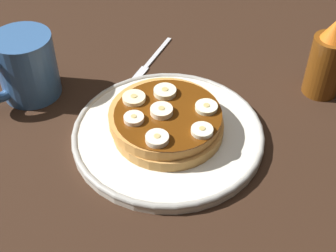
{
  "coord_description": "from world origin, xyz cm",
  "views": [
    {
      "loc": [
        34.75,
        29.89,
        44.99
      ],
      "look_at": [
        0.0,
        0.0,
        2.2
      ],
      "focal_mm": 50.07,
      "sensor_mm": 36.0,
      "label": 1
    }
  ],
  "objects_px": {
    "pancake_stack": "(166,121)",
    "banana_slice_6": "(134,98)",
    "fork": "(151,60)",
    "banana_slice_0": "(162,111)",
    "banana_slice_5": "(206,108)",
    "banana_slice_1": "(134,119)",
    "banana_slice_4": "(204,129)",
    "coffee_mug": "(25,66)",
    "banana_slice_3": "(157,139)",
    "banana_slice_2": "(165,92)",
    "syrup_bottle": "(327,61)",
    "plate": "(168,133)"
  },
  "relations": [
    {
      "from": "banana_slice_0",
      "to": "banana_slice_6",
      "type": "bearing_deg",
      "value": -85.15
    },
    {
      "from": "banana_slice_1",
      "to": "banana_slice_3",
      "type": "xyz_separation_m",
      "value": [
        0.01,
        0.05,
        0.0
      ]
    },
    {
      "from": "banana_slice_1",
      "to": "fork",
      "type": "xyz_separation_m",
      "value": [
        -0.16,
        -0.12,
        -0.05
      ]
    },
    {
      "from": "banana_slice_2",
      "to": "banana_slice_6",
      "type": "bearing_deg",
      "value": -31.76
    },
    {
      "from": "banana_slice_1",
      "to": "banana_slice_6",
      "type": "relative_size",
      "value": 0.84
    },
    {
      "from": "plate",
      "to": "banana_slice_0",
      "type": "relative_size",
      "value": 8.82
    },
    {
      "from": "banana_slice_4",
      "to": "banana_slice_5",
      "type": "distance_m",
      "value": 0.04
    },
    {
      "from": "banana_slice_4",
      "to": "banana_slice_6",
      "type": "relative_size",
      "value": 0.89
    },
    {
      "from": "banana_slice_5",
      "to": "banana_slice_0",
      "type": "bearing_deg",
      "value": -41.08
    },
    {
      "from": "coffee_mug",
      "to": "pancake_stack",
      "type": "bearing_deg",
      "value": 106.05
    },
    {
      "from": "plate",
      "to": "pancake_stack",
      "type": "xyz_separation_m",
      "value": [
        0.0,
        -0.0,
        0.02
      ]
    },
    {
      "from": "pancake_stack",
      "to": "banana_slice_4",
      "type": "xyz_separation_m",
      "value": [
        -0.0,
        0.06,
        0.02
      ]
    },
    {
      "from": "syrup_bottle",
      "to": "pancake_stack",
      "type": "bearing_deg",
      "value": -26.1
    },
    {
      "from": "banana_slice_4",
      "to": "plate",
      "type": "bearing_deg",
      "value": -86.65
    },
    {
      "from": "plate",
      "to": "banana_slice_0",
      "type": "bearing_deg",
      "value": -47.07
    },
    {
      "from": "banana_slice_1",
      "to": "coffee_mug",
      "type": "height_order",
      "value": "coffee_mug"
    },
    {
      "from": "banana_slice_2",
      "to": "syrup_bottle",
      "type": "relative_size",
      "value": 0.25
    },
    {
      "from": "banana_slice_2",
      "to": "syrup_bottle",
      "type": "height_order",
      "value": "syrup_bottle"
    },
    {
      "from": "banana_slice_2",
      "to": "syrup_bottle",
      "type": "xyz_separation_m",
      "value": [
        -0.2,
        0.14,
        0.01
      ]
    },
    {
      "from": "pancake_stack",
      "to": "banana_slice_5",
      "type": "xyz_separation_m",
      "value": [
        -0.04,
        0.04,
        0.02
      ]
    },
    {
      "from": "banana_slice_1",
      "to": "fork",
      "type": "bearing_deg",
      "value": -143.99
    },
    {
      "from": "coffee_mug",
      "to": "syrup_bottle",
      "type": "xyz_separation_m",
      "value": [
        -0.29,
        0.33,
        0.01
      ]
    },
    {
      "from": "banana_slice_0",
      "to": "plate",
      "type": "bearing_deg",
      "value": 132.93
    },
    {
      "from": "pancake_stack",
      "to": "banana_slice_6",
      "type": "xyz_separation_m",
      "value": [
        0.01,
        -0.05,
        0.02
      ]
    },
    {
      "from": "banana_slice_3",
      "to": "pancake_stack",
      "type": "bearing_deg",
      "value": -149.93
    },
    {
      "from": "banana_slice_4",
      "to": "banana_slice_6",
      "type": "xyz_separation_m",
      "value": [
        0.01,
        -0.11,
        0.0
      ]
    },
    {
      "from": "banana_slice_4",
      "to": "banana_slice_5",
      "type": "bearing_deg",
      "value": -147.37
    },
    {
      "from": "pancake_stack",
      "to": "banana_slice_6",
      "type": "distance_m",
      "value": 0.05
    },
    {
      "from": "plate",
      "to": "pancake_stack",
      "type": "bearing_deg",
      "value": -83.51
    },
    {
      "from": "pancake_stack",
      "to": "banana_slice_0",
      "type": "xyz_separation_m",
      "value": [
        0.01,
        -0.0,
        0.02
      ]
    },
    {
      "from": "banana_slice_4",
      "to": "coffee_mug",
      "type": "relative_size",
      "value": 0.23
    },
    {
      "from": "banana_slice_1",
      "to": "banana_slice_2",
      "type": "height_order",
      "value": "same"
    },
    {
      "from": "banana_slice_1",
      "to": "syrup_bottle",
      "type": "height_order",
      "value": "syrup_bottle"
    },
    {
      "from": "banana_slice_3",
      "to": "coffee_mug",
      "type": "relative_size",
      "value": 0.24
    },
    {
      "from": "banana_slice_0",
      "to": "banana_slice_6",
      "type": "distance_m",
      "value": 0.05
    },
    {
      "from": "fork",
      "to": "banana_slice_6",
      "type": "bearing_deg",
      "value": 34.03
    },
    {
      "from": "banana_slice_0",
      "to": "banana_slice_5",
      "type": "relative_size",
      "value": 1.0
    },
    {
      "from": "fork",
      "to": "banana_slice_1",
      "type": "bearing_deg",
      "value": 36.01
    },
    {
      "from": "banana_slice_0",
      "to": "banana_slice_3",
      "type": "bearing_deg",
      "value": 35.26
    },
    {
      "from": "pancake_stack",
      "to": "banana_slice_4",
      "type": "bearing_deg",
      "value": 93.55
    },
    {
      "from": "pancake_stack",
      "to": "fork",
      "type": "relative_size",
      "value": 1.19
    },
    {
      "from": "pancake_stack",
      "to": "banana_slice_1",
      "type": "bearing_deg",
      "value": -27.35
    },
    {
      "from": "banana_slice_0",
      "to": "banana_slice_2",
      "type": "bearing_deg",
      "value": -145.36
    },
    {
      "from": "banana_slice_5",
      "to": "syrup_bottle",
      "type": "xyz_separation_m",
      "value": [
        -0.19,
        0.08,
        0.01
      ]
    },
    {
      "from": "banana_slice_0",
      "to": "coffee_mug",
      "type": "xyz_separation_m",
      "value": [
        0.06,
        -0.21,
        0.0
      ]
    },
    {
      "from": "pancake_stack",
      "to": "banana_slice_4",
      "type": "distance_m",
      "value": 0.06
    },
    {
      "from": "plate",
      "to": "banana_slice_4",
      "type": "relative_size",
      "value": 9.35
    },
    {
      "from": "banana_slice_4",
      "to": "fork",
      "type": "xyz_separation_m",
      "value": [
        -0.12,
        -0.2,
        -0.05
      ]
    },
    {
      "from": "banana_slice_1",
      "to": "banana_slice_2",
      "type": "xyz_separation_m",
      "value": [
        -0.07,
        -0.01,
        0.0
      ]
    },
    {
      "from": "banana_slice_5",
      "to": "pancake_stack",
      "type": "bearing_deg",
      "value": -42.95
    }
  ]
}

